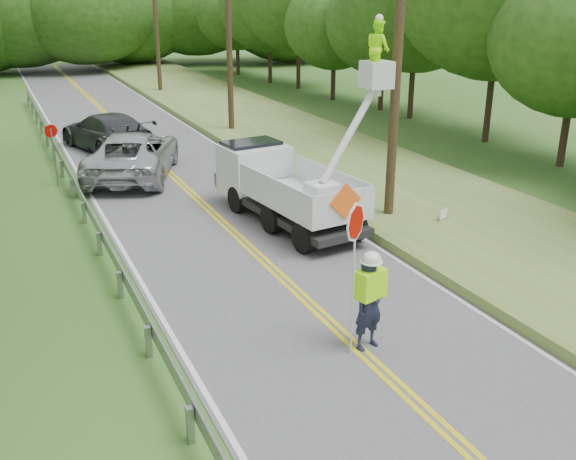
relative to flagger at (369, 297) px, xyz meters
name	(u,v)px	position (x,y,z in m)	size (l,w,h in m)	color
ground	(426,413)	(-0.21, -2.41, -1.20)	(140.00, 140.00, 0.00)	#235316
road	(197,198)	(-0.21, 11.59, -1.19)	(7.20, 96.00, 0.03)	#505053
guardrail	(78,191)	(-4.23, 12.49, -0.65)	(0.18, 48.00, 0.77)	gray
utility_poles	(287,39)	(4.79, 14.60, 4.07)	(1.60, 43.30, 10.00)	#2D2216
tall_grass_verge	(365,173)	(6.89, 11.59, -1.05)	(7.00, 96.00, 0.30)	#566C2C
treeline_right	(398,9)	(15.14, 22.18, 4.88)	(10.41, 52.47, 11.79)	#332319
treeline_horizon	(55,8)	(-0.01, 53.73, 4.30)	(57.12, 14.41, 11.14)	#1D4511
flagger	(369,297)	(0.00, 0.00, 0.00)	(1.20, 0.65, 3.33)	#191E33
bucket_truck	(282,174)	(1.84, 8.52, 0.27)	(4.17, 6.61, 6.36)	black
suv_silver	(133,154)	(-1.62, 15.50, -0.27)	(3.02, 6.55, 1.82)	#BABBC2
suv_darkgrey	(106,131)	(-1.79, 20.61, -0.31)	(2.44, 6.00, 1.74)	#383A3F
stop_sign_permanent	(53,146)	(-4.64, 15.35, 0.40)	(0.51, 0.13, 2.42)	gray
yard_sign	(444,215)	(6.00, 5.29, -0.74)	(0.42, 0.21, 0.65)	white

